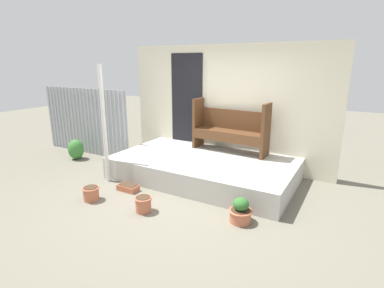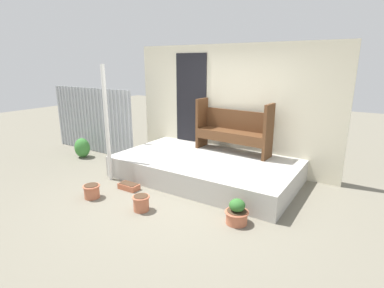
{
  "view_description": "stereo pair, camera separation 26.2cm",
  "coord_description": "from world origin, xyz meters",
  "px_view_note": "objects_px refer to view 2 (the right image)",
  "views": [
    {
      "loc": [
        2.51,
        -3.97,
        2.22
      ],
      "look_at": [
        0.05,
        0.34,
        0.87
      ],
      "focal_mm": 28.0,
      "sensor_mm": 36.0,
      "label": 1
    },
    {
      "loc": [
        2.74,
        -3.84,
        2.22
      ],
      "look_at": [
        0.05,
        0.34,
        0.87
      ],
      "focal_mm": 28.0,
      "sensor_mm": 36.0,
      "label": 2
    }
  ],
  "objects_px": {
    "flower_pot_middle": "(141,202)",
    "shrub_by_fence": "(82,148)",
    "flower_pot_right": "(237,213)",
    "flower_pot_left": "(92,191)",
    "support_post": "(107,124)",
    "planter_box_rect": "(129,186)",
    "bench": "(233,127)"
  },
  "relations": [
    {
      "from": "bench",
      "to": "flower_pot_left",
      "type": "height_order",
      "value": "bench"
    },
    {
      "from": "bench",
      "to": "flower_pot_right",
      "type": "height_order",
      "value": "bench"
    },
    {
      "from": "bench",
      "to": "flower_pot_middle",
      "type": "relative_size",
      "value": 5.79
    },
    {
      "from": "flower_pot_right",
      "to": "planter_box_rect",
      "type": "height_order",
      "value": "flower_pot_right"
    },
    {
      "from": "flower_pot_right",
      "to": "shrub_by_fence",
      "type": "height_order",
      "value": "shrub_by_fence"
    },
    {
      "from": "flower_pot_right",
      "to": "flower_pot_left",
      "type": "bearing_deg",
      "value": -166.97
    },
    {
      "from": "flower_pot_left",
      "to": "flower_pot_right",
      "type": "bearing_deg",
      "value": 13.03
    },
    {
      "from": "support_post",
      "to": "planter_box_rect",
      "type": "xyz_separation_m",
      "value": [
        0.65,
        -0.16,
        -1.04
      ]
    },
    {
      "from": "planter_box_rect",
      "to": "flower_pot_right",
      "type": "bearing_deg",
      "value": -1.05
    },
    {
      "from": "bench",
      "to": "shrub_by_fence",
      "type": "height_order",
      "value": "bench"
    },
    {
      "from": "flower_pot_middle",
      "to": "shrub_by_fence",
      "type": "xyz_separation_m",
      "value": [
        -3.04,
        1.28,
        0.1
      ]
    },
    {
      "from": "flower_pot_left",
      "to": "shrub_by_fence",
      "type": "height_order",
      "value": "shrub_by_fence"
    },
    {
      "from": "flower_pot_middle",
      "to": "flower_pot_right",
      "type": "bearing_deg",
      "value": 17.61
    },
    {
      "from": "flower_pot_middle",
      "to": "shrub_by_fence",
      "type": "distance_m",
      "value": 3.3
    },
    {
      "from": "flower_pot_right",
      "to": "planter_box_rect",
      "type": "bearing_deg",
      "value": 178.95
    },
    {
      "from": "flower_pot_left",
      "to": "support_post",
      "type": "bearing_deg",
      "value": 116.27
    },
    {
      "from": "flower_pot_middle",
      "to": "flower_pot_right",
      "type": "xyz_separation_m",
      "value": [
        1.41,
        0.45,
        0.03
      ]
    },
    {
      "from": "flower_pot_left",
      "to": "planter_box_rect",
      "type": "bearing_deg",
      "value": 65.43
    },
    {
      "from": "bench",
      "to": "flower_pot_left",
      "type": "distance_m",
      "value": 2.99
    },
    {
      "from": "support_post",
      "to": "planter_box_rect",
      "type": "height_order",
      "value": "support_post"
    },
    {
      "from": "shrub_by_fence",
      "to": "planter_box_rect",
      "type": "bearing_deg",
      "value": -18.97
    },
    {
      "from": "support_post",
      "to": "shrub_by_fence",
      "type": "bearing_deg",
      "value": 159.14
    },
    {
      "from": "support_post",
      "to": "shrub_by_fence",
      "type": "relative_size",
      "value": 4.65
    },
    {
      "from": "support_post",
      "to": "planter_box_rect",
      "type": "bearing_deg",
      "value": -13.96
    },
    {
      "from": "flower_pot_right",
      "to": "bench",
      "type": "bearing_deg",
      "value": 117.15
    },
    {
      "from": "flower_pot_left",
      "to": "bench",
      "type": "bearing_deg",
      "value": 60.36
    },
    {
      "from": "support_post",
      "to": "flower_pot_middle",
      "type": "relative_size",
      "value": 7.91
    },
    {
      "from": "flower_pot_left",
      "to": "planter_box_rect",
      "type": "height_order",
      "value": "flower_pot_left"
    },
    {
      "from": "shrub_by_fence",
      "to": "support_post",
      "type": "bearing_deg",
      "value": -20.86
    },
    {
      "from": "bench",
      "to": "flower_pot_left",
      "type": "relative_size",
      "value": 5.52
    },
    {
      "from": "flower_pot_left",
      "to": "flower_pot_right",
      "type": "distance_m",
      "value": 2.48
    },
    {
      "from": "shrub_by_fence",
      "to": "bench",
      "type": "bearing_deg",
      "value": 17.84
    }
  ]
}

